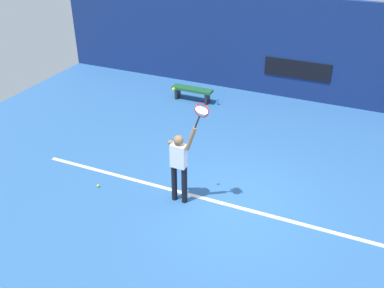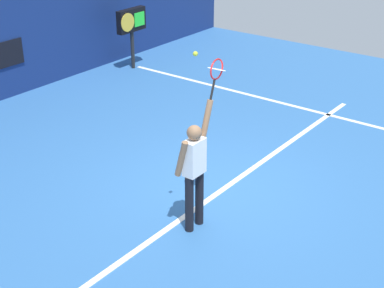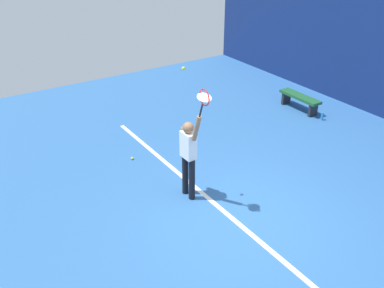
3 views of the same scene
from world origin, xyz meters
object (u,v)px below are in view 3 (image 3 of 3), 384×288
tennis_player (189,153)px  tennis_ball (184,68)px  tennis_racket (204,99)px  court_bench (300,99)px  water_bottle (322,116)px  spare_ball (132,158)px

tennis_player → tennis_ball: 1.75m
tennis_racket → court_bench: tennis_racket is taller
tennis_ball → court_bench: bearing=110.0°
tennis_racket → tennis_ball: size_ratio=9.21×
tennis_racket → court_bench: size_ratio=0.45×
tennis_ball → water_bottle: tennis_ball is taller
tennis_ball → water_bottle: bearing=100.9°
tennis_racket → tennis_ball: bearing=-174.2°
spare_ball → tennis_player: bearing=9.0°
court_bench → tennis_racket: bearing=-64.5°
spare_ball → tennis_racket: bearing=7.1°
tennis_ball → spare_ball: tennis_ball is taller
tennis_ball → water_bottle: (-1.02, 5.29, -2.64)m
tennis_player → court_bench: size_ratio=1.41×
court_bench → spare_ball: court_bench is taller
court_bench → water_bottle: size_ratio=5.83×
spare_ball → court_bench: bearing=89.8°
tennis_player → spare_ball: 2.26m
tennis_racket → water_bottle: bearing=106.9°
tennis_player → court_bench: tennis_player is taller
tennis_player → spare_ball: size_ratio=29.03×
tennis_player → tennis_ball: tennis_ball is taller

